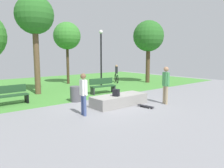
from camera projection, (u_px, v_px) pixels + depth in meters
ground_plane at (108, 103)px, 10.39m from camera, size 28.00×28.00×0.00m
grass_lawn at (45, 86)px, 16.24m from camera, size 26.60×12.72×0.01m
concrete_ledge at (119, 100)px, 9.98m from camera, size 2.71×1.04×0.49m
backpack_on_ledge at (116, 93)px, 9.65m from camera, size 0.29×0.33×0.32m
skater_performing_trick at (166, 82)px, 10.14m from camera, size 0.31×0.40×1.78m
skater_watching at (83, 91)px, 8.22m from camera, size 0.25×0.43×1.64m
skateboard_by_ledge at (146, 106)px, 9.57m from camera, size 0.30×0.82×0.08m
park_bench_far_right at (10, 95)px, 10.00m from camera, size 1.62×0.54×0.91m
park_bench_by_oak at (103, 86)px, 12.99m from camera, size 1.64×0.62×0.91m
tree_tall_oak at (67, 36)px, 16.84m from camera, size 2.14×2.14×4.87m
tree_young_birch at (148, 37)px, 17.62m from camera, size 2.52×2.52×5.11m
tree_leaning_ash at (35, 17)px, 12.26m from camera, size 2.19×2.19×5.70m
lamp_post at (101, 52)px, 16.15m from camera, size 0.28×0.28×4.15m
trash_bin at (76, 94)px, 10.79m from camera, size 0.59×0.59×0.77m
cyclist_on_bicycle at (116, 75)px, 18.10m from camera, size 1.01×1.58×1.52m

